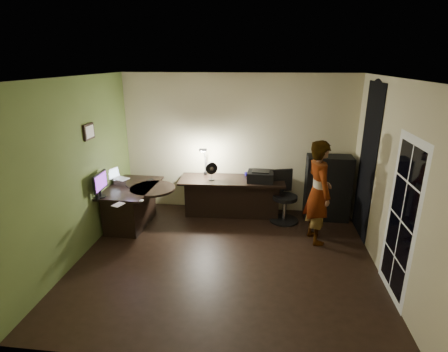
# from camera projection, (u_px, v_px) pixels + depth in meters

# --- Properties ---
(floor) EXTENTS (4.50, 4.00, 0.01)m
(floor) POSITION_uv_depth(u_px,v_px,m) (226.00, 259.00, 5.38)
(floor) COLOR black
(floor) RESTS_ON ground
(ceiling) EXTENTS (4.50, 4.00, 0.01)m
(ceiling) POSITION_uv_depth(u_px,v_px,m) (226.00, 77.00, 4.53)
(ceiling) COLOR silver
(ceiling) RESTS_ON floor
(wall_back) EXTENTS (4.50, 0.01, 2.70)m
(wall_back) POSITION_uv_depth(u_px,v_px,m) (237.00, 144.00, 6.84)
(wall_back) COLOR #C1B68B
(wall_back) RESTS_ON floor
(wall_front) EXTENTS (4.50, 0.01, 2.70)m
(wall_front) POSITION_uv_depth(u_px,v_px,m) (199.00, 248.00, 3.07)
(wall_front) COLOR #C1B68B
(wall_front) RESTS_ON floor
(wall_left) EXTENTS (0.01, 4.00, 2.70)m
(wall_left) POSITION_uv_depth(u_px,v_px,m) (76.00, 171.00, 5.21)
(wall_left) COLOR #C1B68B
(wall_left) RESTS_ON floor
(wall_right) EXTENTS (0.01, 4.00, 2.70)m
(wall_right) POSITION_uv_depth(u_px,v_px,m) (392.00, 183.00, 4.70)
(wall_right) COLOR #C1B68B
(wall_right) RESTS_ON floor
(green_wall_overlay) EXTENTS (0.00, 4.00, 2.70)m
(green_wall_overlay) POSITION_uv_depth(u_px,v_px,m) (77.00, 171.00, 5.21)
(green_wall_overlay) COLOR #4F622C
(green_wall_overlay) RESTS_ON floor
(arched_doorway) EXTENTS (0.01, 0.90, 2.60)m
(arched_doorway) POSITION_uv_depth(u_px,v_px,m) (367.00, 162.00, 5.80)
(arched_doorway) COLOR black
(arched_doorway) RESTS_ON floor
(french_door) EXTENTS (0.02, 0.92, 2.10)m
(french_door) POSITION_uv_depth(u_px,v_px,m) (401.00, 220.00, 4.28)
(french_door) COLOR white
(french_door) RESTS_ON floor
(framed_picture) EXTENTS (0.04, 0.30, 0.25)m
(framed_picture) POSITION_uv_depth(u_px,v_px,m) (89.00, 132.00, 5.47)
(framed_picture) COLOR black
(framed_picture) RESTS_ON wall_left
(desk_left) EXTENTS (0.84, 1.33, 0.75)m
(desk_left) POSITION_uv_depth(u_px,v_px,m) (133.00, 206.00, 6.39)
(desk_left) COLOR black
(desk_left) RESTS_ON floor
(desk_right) EXTENTS (2.03, 0.79, 0.75)m
(desk_right) POSITION_uv_depth(u_px,v_px,m) (232.00, 197.00, 6.81)
(desk_right) COLOR black
(desk_right) RESTS_ON floor
(cabinet) EXTENTS (0.83, 0.42, 1.24)m
(cabinet) POSITION_uv_depth(u_px,v_px,m) (327.00, 188.00, 6.60)
(cabinet) COLOR black
(cabinet) RESTS_ON floor
(laptop_stand) EXTENTS (0.26, 0.24, 0.09)m
(laptop_stand) POSITION_uv_depth(u_px,v_px,m) (120.00, 181.00, 6.43)
(laptop_stand) COLOR silver
(laptop_stand) RESTS_ON desk_left
(laptop) EXTENTS (0.36, 0.35, 0.19)m
(laptop) POSITION_uv_depth(u_px,v_px,m) (120.00, 174.00, 6.38)
(laptop) COLOR silver
(laptop) RESTS_ON laptop_stand
(monitor) EXTENTS (0.11, 0.46, 0.30)m
(monitor) POSITION_uv_depth(u_px,v_px,m) (100.00, 188.00, 5.75)
(monitor) COLOR black
(monitor) RESTS_ON desk_left
(mouse) EXTENTS (0.10, 0.11, 0.04)m
(mouse) POSITION_uv_depth(u_px,v_px,m) (141.00, 201.00, 5.60)
(mouse) COLOR silver
(mouse) RESTS_ON desk_left
(phone) EXTENTS (0.12, 0.16, 0.01)m
(phone) POSITION_uv_depth(u_px,v_px,m) (150.00, 180.00, 6.61)
(phone) COLOR black
(phone) RESTS_ON desk_left
(pen) EXTENTS (0.10, 0.12, 0.01)m
(pen) POSITION_uv_depth(u_px,v_px,m) (127.00, 187.00, 6.26)
(pen) COLOR black
(pen) RESTS_ON desk_left
(speaker) EXTENTS (0.08, 0.08, 0.18)m
(speaker) POSITION_uv_depth(u_px,v_px,m) (97.00, 195.00, 5.66)
(speaker) COLOR black
(speaker) RESTS_ON desk_left
(notepad) EXTENTS (0.19, 0.22, 0.01)m
(notepad) POSITION_uv_depth(u_px,v_px,m) (118.00, 205.00, 5.48)
(notepad) COLOR silver
(notepad) RESTS_ON desk_left
(desk_fan) EXTENTS (0.26, 0.20, 0.35)m
(desk_fan) POSITION_uv_depth(u_px,v_px,m) (212.00, 171.00, 6.59)
(desk_fan) COLOR black
(desk_fan) RESTS_ON desk_right
(headphones) EXTENTS (0.22, 0.16, 0.10)m
(headphones) POSITION_uv_depth(u_px,v_px,m) (250.00, 173.00, 6.87)
(headphones) COLOR #1E1394
(headphones) RESTS_ON desk_right
(printer) EXTENTS (0.49, 0.39, 0.21)m
(printer) POSITION_uv_depth(u_px,v_px,m) (261.00, 176.00, 6.54)
(printer) COLOR black
(printer) RESTS_ON desk_right
(desk_lamp) EXTENTS (0.17, 0.29, 0.61)m
(desk_lamp) POSITION_uv_depth(u_px,v_px,m) (205.00, 160.00, 6.84)
(desk_lamp) COLOR black
(desk_lamp) RESTS_ON desk_right
(office_chair) EXTENTS (0.68, 0.68, 0.97)m
(office_chair) POSITION_uv_depth(u_px,v_px,m) (285.00, 197.00, 6.51)
(office_chair) COLOR black
(office_chair) RESTS_ON floor
(person) EXTENTS (0.56, 0.71, 1.74)m
(person) POSITION_uv_depth(u_px,v_px,m) (318.00, 192.00, 5.69)
(person) COLOR #D8A88C
(person) RESTS_ON floor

